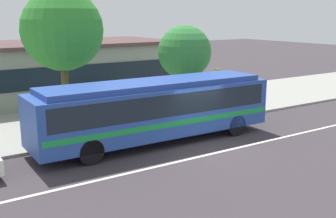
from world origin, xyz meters
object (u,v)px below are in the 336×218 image
(bus_stop_sign, at_px, (216,86))
(pedestrian_waiting_near_sign, at_px, (143,108))
(street_tree_mid_block, at_px, (185,52))
(street_tree_near_stop, at_px, (62,30))
(transit_bus, at_px, (155,107))
(pedestrian_walking_along_curb, at_px, (206,95))
(pedestrian_standing_by_tree, at_px, (193,99))

(bus_stop_sign, bearing_deg, pedestrian_waiting_near_sign, 177.44)
(bus_stop_sign, height_order, street_tree_mid_block, street_tree_mid_block)
(pedestrian_waiting_near_sign, bearing_deg, street_tree_near_stop, 138.12)
(transit_bus, height_order, pedestrian_walking_along_curb, transit_bus)
(transit_bus, xyz_separation_m, street_tree_near_stop, (-2.37, 4.62, 3.20))
(pedestrian_walking_along_curb, distance_m, street_tree_mid_block, 2.73)
(pedestrian_walking_along_curb, relative_size, street_tree_near_stop, 0.26)
(pedestrian_walking_along_curb, bearing_deg, pedestrian_waiting_near_sign, -169.53)
(bus_stop_sign, distance_m, street_tree_mid_block, 2.92)
(transit_bus, distance_m, bus_stop_sign, 5.31)
(pedestrian_walking_along_curb, bearing_deg, street_tree_mid_block, 113.17)
(pedestrian_waiting_near_sign, distance_m, pedestrian_standing_by_tree, 3.53)
(transit_bus, distance_m, pedestrian_waiting_near_sign, 2.15)
(pedestrian_standing_by_tree, bearing_deg, transit_bus, -147.44)
(pedestrian_walking_along_curb, xyz_separation_m, street_tree_near_stop, (-7.51, 1.74, 3.68))
(street_tree_mid_block, bearing_deg, pedestrian_standing_by_tree, -108.94)
(transit_bus, relative_size, street_tree_mid_block, 2.25)
(pedestrian_walking_along_curb, relative_size, pedestrian_standing_by_tree, 1.07)
(bus_stop_sign, xyz_separation_m, street_tree_mid_block, (-0.41, 2.37, 1.65))
(pedestrian_waiting_near_sign, xyz_separation_m, bus_stop_sign, (4.47, -0.20, 0.69))
(pedestrian_waiting_near_sign, distance_m, street_tree_near_stop, 5.37)
(pedestrian_walking_along_curb, xyz_separation_m, bus_stop_sign, (-0.15, -1.05, 0.67))
(street_tree_mid_block, bearing_deg, bus_stop_sign, -80.09)
(pedestrian_waiting_near_sign, relative_size, bus_stop_sign, 0.64)
(street_tree_near_stop, bearing_deg, transit_bus, -62.81)
(pedestrian_waiting_near_sign, distance_m, pedestrian_walking_along_curb, 4.69)
(street_tree_near_stop, xyz_separation_m, street_tree_mid_block, (6.95, -0.43, -1.35))
(transit_bus, xyz_separation_m, pedestrian_standing_by_tree, (4.01, 2.56, -0.55))
(pedestrian_waiting_near_sign, distance_m, bus_stop_sign, 4.52)
(transit_bus, distance_m, pedestrian_standing_by_tree, 4.79)
(pedestrian_standing_by_tree, distance_m, bus_stop_sign, 1.43)
(street_tree_near_stop, relative_size, street_tree_mid_block, 1.37)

